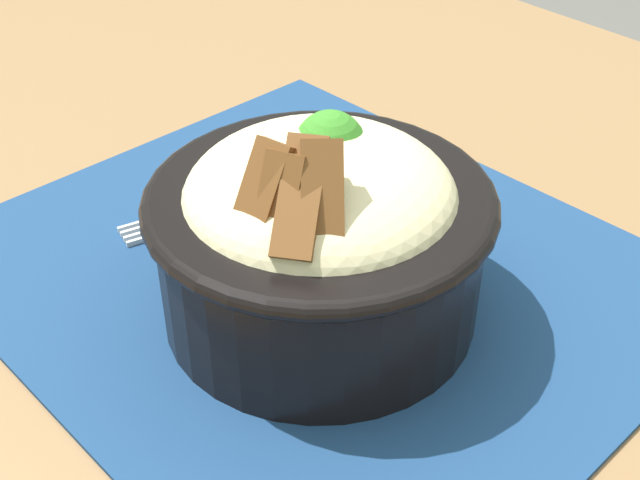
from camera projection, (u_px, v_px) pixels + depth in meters
table at (304, 314)px, 0.60m from camera, size 1.24×0.90×0.74m
placemat at (314, 271)px, 0.52m from camera, size 0.42×0.37×0.00m
bowl at (320, 229)px, 0.46m from camera, size 0.19×0.19×0.13m
fork at (205, 213)px, 0.57m from camera, size 0.04×0.13×0.00m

